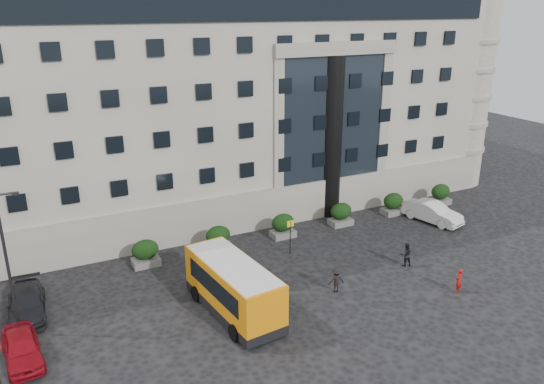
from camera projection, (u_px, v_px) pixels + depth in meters
The scene contains 19 objects.
ground at pixel (248, 306), 30.84m from camera, with size 120.00×120.00×0.00m, color black.
civic_building at pixel (208, 92), 48.93m from camera, with size 44.00×24.00×18.00m, color gray.
entrance_column at pixel (331, 138), 42.43m from camera, with size 1.80×1.80×13.00m, color black.
hedge_a at pixel (145, 253), 35.42m from camera, with size 1.80×1.26×1.84m.
hedge_b at pixel (218, 238), 37.62m from camera, with size 1.80×1.26×1.84m.
hedge_c at pixel (283, 225), 39.81m from camera, with size 1.80×1.26×1.84m.
hedge_d at pixel (341, 214), 42.01m from camera, with size 1.80×1.26×1.84m.
hedge_e at pixel (393, 204), 44.21m from camera, with size 1.80×1.26×1.84m.
hedge_f at pixel (440, 194), 46.41m from camera, with size 1.80×1.26×1.84m.
street_lamp at pixel (8, 260), 26.87m from camera, with size 1.16×0.18×8.00m.
bus_stop_sign at pixel (290, 231), 36.81m from camera, with size 0.50×0.08×2.52m.
minibus at pixel (233, 286), 29.70m from camera, with size 3.37×7.62×3.08m.
parked_car_a at pixel (22, 348), 25.93m from camera, with size 1.69×4.20×1.43m, color maroon.
parked_car_b at pixel (26, 299), 30.45m from camera, with size 1.29×3.70×1.22m, color black.
parked_car_c at pixel (26, 303), 29.81m from camera, with size 1.97×4.86×1.41m, color black.
white_taxi at pixel (432, 212), 42.69m from camera, with size 1.72×4.92×1.62m, color silver.
pedestrian_a at pixel (459, 281), 32.14m from camera, with size 0.57×0.37×1.55m, color #9E130F.
pedestrian_b at pixel (406, 254), 35.42m from camera, with size 0.80×0.63×1.65m, color black.
pedestrian_c at pixel (336, 280), 32.18m from camera, with size 1.01×0.58×1.57m, color black.
Camera 1 is at (-10.79, -24.64, 16.55)m, focal length 35.00 mm.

